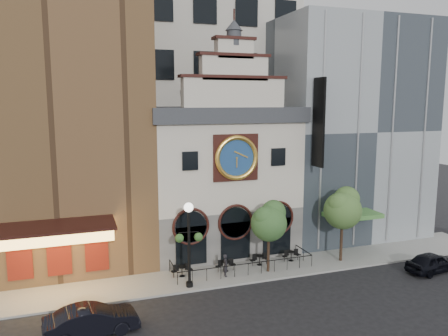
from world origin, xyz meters
name	(u,v)px	position (x,y,z in m)	size (l,w,h in m)	color
ground	(255,283)	(0.00, 0.00, 0.00)	(120.00, 120.00, 0.00)	black
sidewalk	(242,270)	(0.00, 2.50, 0.07)	(44.00, 5.00, 0.15)	gray
clock_building	(220,174)	(0.00, 7.82, 6.69)	(12.60, 8.78, 18.65)	#605E5B
theater_building	(54,104)	(-13.00, 9.96, 12.60)	(14.00, 15.60, 25.00)	brown
retail_building	(338,129)	(12.99, 9.99, 10.14)	(14.00, 14.40, 20.00)	gray
office_tower	(184,33)	(0.00, 20.00, 20.00)	(20.00, 16.00, 40.00)	#BAB3A8
cafe_railing	(242,263)	(0.00, 2.50, 0.60)	(10.60, 2.60, 0.90)	black
bistro_0	(182,270)	(-4.66, 2.57, 0.61)	(1.58, 0.68, 0.90)	black
bistro_1	(226,265)	(-1.31, 2.46, 0.61)	(1.58, 0.68, 0.90)	black
bistro_2	(260,259)	(1.60, 2.80, 0.61)	(1.58, 0.68, 0.90)	black
bistro_3	(291,255)	(4.36, 2.81, 0.61)	(1.58, 0.68, 0.90)	black
car_right	(432,262)	(13.57, -2.39, 0.76)	(1.79, 4.44, 1.51)	black
car_left	(92,321)	(-11.20, -3.44, 0.84)	(1.77, 5.09, 1.68)	black
pedestrian	(226,265)	(-1.63, 1.57, 0.98)	(0.60, 0.40, 1.66)	black
lamppost	(189,235)	(-4.58, 0.68, 3.82)	(1.89, 0.77, 5.93)	black
tree_left	(269,220)	(1.76, 1.47, 4.09)	(2.79, 2.69, 5.37)	#382619
tree_right	(343,207)	(8.22, 1.63, 4.52)	(3.09, 2.98, 5.96)	#382619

